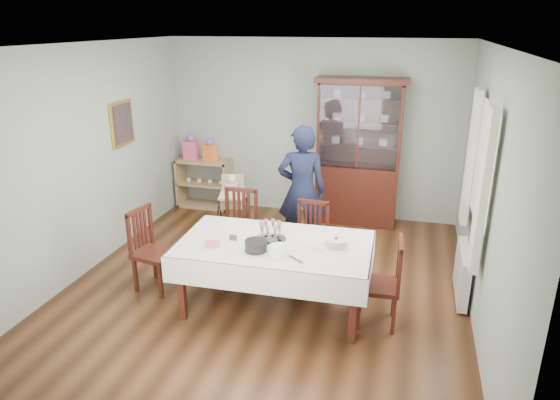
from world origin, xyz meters
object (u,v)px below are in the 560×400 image
(chair_end_right, at_px, (379,299))
(woman, at_px, (302,191))
(dining_table, at_px, (275,275))
(champagne_tray, at_px, (270,235))
(sideboard, at_px, (204,183))
(chair_far_right, at_px, (309,254))
(chair_far_left, at_px, (238,245))
(high_chair, at_px, (233,214))
(birthday_cake, at_px, (336,243))
(gift_bag_pink, at_px, (191,148))
(gift_bag_orange, at_px, (210,151))
(chair_end_left, at_px, (156,265))
(china_cabinet, at_px, (359,150))

(chair_end_right, xyz_separation_m, woman, (-1.13, 1.45, 0.58))
(dining_table, height_order, champagne_tray, champagne_tray)
(sideboard, xyz_separation_m, champagne_tray, (1.90, -2.66, 0.42))
(sideboard, xyz_separation_m, chair_far_right, (2.17, -1.90, -0.13))
(chair_far_left, distance_m, high_chair, 0.86)
(champagne_tray, bearing_deg, chair_far_right, 71.08)
(dining_table, distance_m, woman, 1.51)
(birthday_cake, relative_size, gift_bag_pink, 0.62)
(dining_table, bearing_deg, sideboard, 125.91)
(chair_far_right, relative_size, birthday_cake, 3.48)
(dining_table, height_order, woman, woman)
(chair_end_right, relative_size, gift_bag_orange, 2.51)
(woman, bearing_deg, high_chair, -20.84)
(champagne_tray, bearing_deg, chair_end_right, -3.36)
(chair_end_right, height_order, birthday_cake, birthday_cake)
(chair_far_left, height_order, high_chair, chair_far_left)
(chair_far_left, bearing_deg, chair_end_left, -135.29)
(dining_table, bearing_deg, gift_bag_orange, 124.19)
(birthday_cake, bearing_deg, gift_bag_pink, 136.54)
(china_cabinet, relative_size, gift_bag_orange, 5.88)
(champagne_tray, relative_size, birthday_cake, 1.27)
(champagne_tray, relative_size, gift_bag_orange, 0.89)
(chair_far_right, relative_size, champagne_tray, 2.74)
(sideboard, height_order, chair_far_right, chair_far_right)
(china_cabinet, height_order, sideboard, china_cabinet)
(chair_far_left, distance_m, chair_end_right, 1.98)
(gift_bag_orange, bearing_deg, chair_far_right, -42.73)
(chair_end_right, relative_size, high_chair, 0.98)
(high_chair, bearing_deg, chair_end_right, -50.20)
(chair_end_right, distance_m, woman, 1.93)
(woman, relative_size, birthday_cake, 6.63)
(champagne_tray, bearing_deg, birthday_cake, -0.28)
(chair_far_right, bearing_deg, sideboard, 141.02)
(dining_table, xyz_separation_m, gift_bag_orange, (-1.83, 2.69, 0.58))
(chair_end_right, bearing_deg, sideboard, -134.50)
(chair_end_left, bearing_deg, chair_end_right, -81.91)
(gift_bag_orange, bearing_deg, woman, -35.04)
(champagne_tray, distance_m, birthday_cake, 0.69)
(china_cabinet, height_order, chair_end_left, china_cabinet)
(chair_far_left, bearing_deg, chair_far_right, -1.07)
(chair_end_right, height_order, gift_bag_orange, gift_bag_orange)
(china_cabinet, height_order, woman, china_cabinet)
(sideboard, bearing_deg, woman, -33.51)
(woman, relative_size, gift_bag_orange, 4.64)
(chair_end_right, bearing_deg, gift_bag_orange, -135.58)
(high_chair, relative_size, champagne_tray, 2.88)
(chair_end_left, distance_m, gift_bag_orange, 2.75)
(chair_far_left, bearing_deg, high_chair, 112.77)
(high_chair, bearing_deg, birthday_cake, -55.91)
(chair_end_left, height_order, birthday_cake, chair_end_left)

